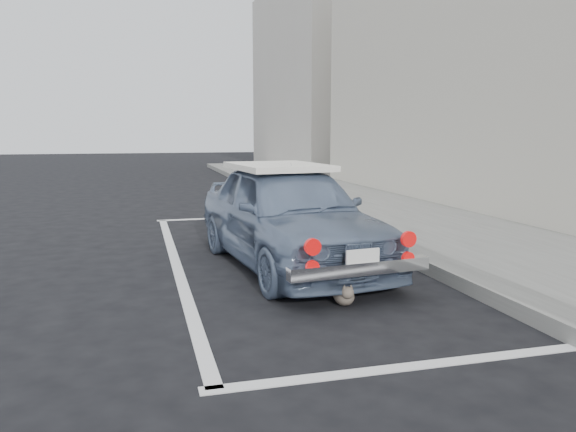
# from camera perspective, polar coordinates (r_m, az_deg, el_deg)

# --- Properties ---
(ground) EXTENTS (80.00, 80.00, 0.00)m
(ground) POSITION_cam_1_polar(r_m,az_deg,el_deg) (4.35, 3.79, -13.13)
(ground) COLOR black
(ground) RESTS_ON ground
(sidewalk) EXTENTS (2.80, 40.00, 0.15)m
(sidewalk) POSITION_cam_1_polar(r_m,az_deg,el_deg) (7.52, 22.30, -3.81)
(sidewalk) COLOR slate
(sidewalk) RESTS_ON ground
(building_far) EXTENTS (3.50, 10.00, 8.00)m
(building_far) POSITION_cam_1_polar(r_m,az_deg,el_deg) (25.14, 2.82, 14.04)
(building_far) COLOR beige
(building_far) RESTS_ON ground
(pline_rear) EXTENTS (3.00, 0.12, 0.01)m
(pline_rear) POSITION_cam_1_polar(r_m,az_deg,el_deg) (4.11, 12.97, -14.60)
(pline_rear) COLOR silver
(pline_rear) RESTS_ON ground
(pline_front) EXTENTS (3.00, 0.12, 0.01)m
(pline_front) POSITION_cam_1_polar(r_m,az_deg,el_deg) (10.60, -5.04, -0.15)
(pline_front) COLOR silver
(pline_front) RESTS_ON ground
(pline_side) EXTENTS (0.12, 7.00, 0.01)m
(pline_side) POSITION_cam_1_polar(r_m,az_deg,el_deg) (7.02, -11.31, -4.79)
(pline_side) COLOR silver
(pline_side) RESTS_ON ground
(retro_coupe) EXTENTS (1.85, 3.80, 1.25)m
(retro_coupe) POSITION_cam_1_polar(r_m,az_deg,el_deg) (6.68, 0.10, 0.18)
(retro_coupe) COLOR slate
(retro_coupe) RESTS_ON ground
(cat) EXTENTS (0.22, 0.44, 0.23)m
(cat) POSITION_cam_1_polar(r_m,az_deg,el_deg) (5.30, 5.73, -7.91)
(cat) COLOR #6B5E52
(cat) RESTS_ON ground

